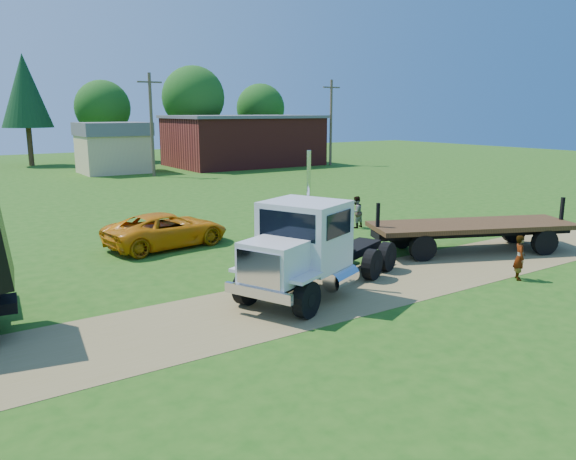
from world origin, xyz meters
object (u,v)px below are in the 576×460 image
white_semi_tractor (307,248)px  orange_pickup (167,230)px  flatbed_trailer (472,229)px  spectator_a (520,258)px

white_semi_tractor → orange_pickup: size_ratio=1.41×
white_semi_tractor → orange_pickup: white_semi_tractor is taller
flatbed_trailer → spectator_a: 4.04m
flatbed_trailer → orange_pickup: bearing=165.7°
white_semi_tractor → orange_pickup: (-1.18, 8.65, -0.79)m
orange_pickup → flatbed_trailer: (10.21, -7.79, 0.18)m
orange_pickup → flatbed_trailer: 12.84m
white_semi_tractor → spectator_a: size_ratio=4.79×
white_semi_tractor → flatbed_trailer: size_ratio=0.86×
orange_pickup → spectator_a: size_ratio=3.41×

